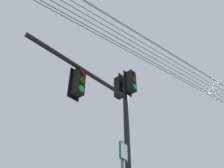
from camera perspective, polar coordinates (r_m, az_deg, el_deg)
signal_mast_assembly at (r=7.73m, az=0.63°, el=-7.00°), size 3.72×3.15×6.74m
overhead_wire_span at (r=10.12m, az=-3.82°, el=15.69°), size 20.46×24.65×1.86m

